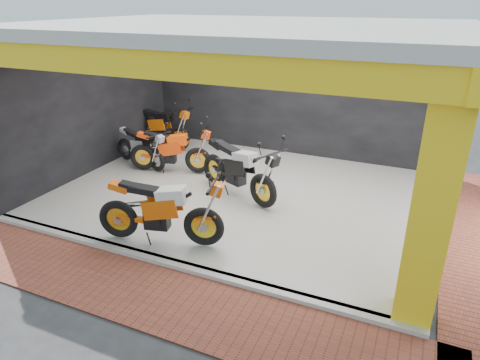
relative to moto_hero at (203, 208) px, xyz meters
The scene contains 15 objects.
ground 0.97m from the moto_hero, 128.03° to the left, with size 80.00×80.00×0.00m, color #2D2D30.
showroom_floor 2.52m from the moto_hero, 97.05° to the left, with size 8.00×6.00×0.10m, color beige.
showroom_ceiling 3.65m from the moto_hero, 97.05° to the left, with size 8.40×6.40×0.20m, color beige.
back_wall 5.56m from the moto_hero, 93.07° to the left, with size 8.20×0.20×3.50m, color black.
left_wall 5.08m from the moto_hero, 151.60° to the left, with size 0.20×6.20×3.50m, color black.
corner_column 3.59m from the moto_hero, ahead, with size 0.50×0.50×3.50m, color yellow.
header_beam_front 2.55m from the moto_hero, 115.19° to the right, with size 8.40×0.30×0.40m, color yellow.
header_beam_right 5.04m from the moto_hero, 32.66° to the left, with size 0.30×6.40×0.40m, color yellow.
floor_kerb 1.06m from the moto_hero, 114.50° to the right, with size 8.00×0.20×0.10m, color beige.
paver_front 1.67m from the moto_hero, 101.65° to the right, with size 9.00×1.40×0.03m, color brown.
moto_hero is the anchor object (origin of this frame).
moto_row_a 1.86m from the moto_hero, 77.54° to the left, with size 2.44×0.90×1.49m, color black, non-canonical shape.
moto_row_b 3.82m from the moto_hero, 136.38° to the left, with size 1.97×0.73×1.20m, color #9D9FA4, non-canonical shape.
moto_row_c 3.43m from the moto_hero, 120.76° to the left, with size 2.19×0.81×1.34m, color #F03F0A, non-canonical shape.
moto_row_d 5.27m from the moto_hero, 125.98° to the left, with size 2.34×0.87×1.43m, color #E15E09, non-canonical shape.
Camera 1 is at (3.49, -6.05, 4.12)m, focal length 32.00 mm.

